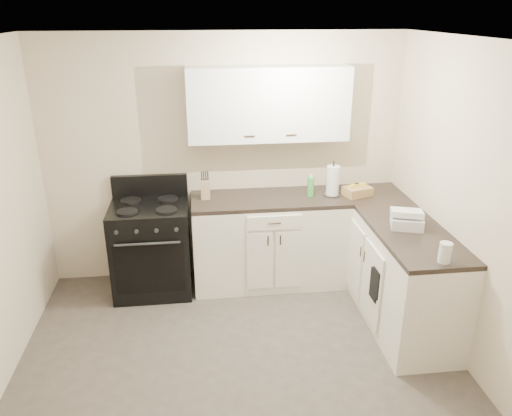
{
  "coord_description": "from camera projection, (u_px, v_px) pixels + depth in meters",
  "views": [
    {
      "loc": [
        -0.27,
        -3.09,
        2.69
      ],
      "look_at": [
        0.21,
        0.85,
        1.1
      ],
      "focal_mm": 35.0,
      "sensor_mm": 36.0,
      "label": 1
    }
  ],
  "objects": [
    {
      "name": "floor",
      "position": [
        243.0,
        380.0,
        3.88
      ],
      "size": [
        3.6,
        3.6,
        0.0
      ],
      "primitive_type": "plane",
      "color": "#473F38",
      "rests_on": "ground"
    },
    {
      "name": "ceiling",
      "position": [
        238.0,
        43.0,
        2.95
      ],
      "size": [
        3.6,
        3.6,
        0.0
      ],
      "primitive_type": "plane",
      "color": "white",
      "rests_on": "wall_back"
    },
    {
      "name": "wall_back",
      "position": [
        224.0,
        160.0,
        5.07
      ],
      "size": [
        3.6,
        0.0,
        3.6
      ],
      "primitive_type": "plane",
      "rotation": [
        1.57,
        0.0,
        0.0
      ],
      "color": "beige",
      "rests_on": "ground"
    },
    {
      "name": "wall_right",
      "position": [
        488.0,
        222.0,
        3.61
      ],
      "size": [
        0.0,
        3.6,
        3.6
      ],
      "primitive_type": "plane",
      "rotation": [
        1.57,
        0.0,
        -1.57
      ],
      "color": "beige",
      "rests_on": "ground"
    },
    {
      "name": "base_cabinets_back",
      "position": [
        269.0,
        242.0,
        5.14
      ],
      "size": [
        1.55,
        0.6,
        0.9
      ],
      "primitive_type": "cube",
      "color": "white",
      "rests_on": "floor"
    },
    {
      "name": "base_cabinets_right",
      "position": [
        393.0,
        266.0,
        4.66
      ],
      "size": [
        0.6,
        1.9,
        0.9
      ],
      "primitive_type": "cube",
      "color": "white",
      "rests_on": "floor"
    },
    {
      "name": "countertop_back",
      "position": [
        270.0,
        199.0,
        4.96
      ],
      "size": [
        1.55,
        0.6,
        0.04
      ],
      "primitive_type": "cube",
      "color": "black",
      "rests_on": "base_cabinets_back"
    },
    {
      "name": "countertop_right",
      "position": [
        398.0,
        220.0,
        4.49
      ],
      "size": [
        0.6,
        1.9,
        0.04
      ],
      "primitive_type": "cube",
      "color": "black",
      "rests_on": "base_cabinets_right"
    },
    {
      "name": "upper_cabinets",
      "position": [
        268.0,
        104.0,
        4.76
      ],
      "size": [
        1.55,
        0.3,
        0.7
      ],
      "primitive_type": "cube",
      "color": "white",
      "rests_on": "wall_back"
    },
    {
      "name": "stove",
      "position": [
        152.0,
        248.0,
        4.98
      ],
      "size": [
        0.75,
        0.65,
        0.91
      ],
      "primitive_type": "cube",
      "color": "black",
      "rests_on": "floor"
    },
    {
      "name": "knife_block",
      "position": [
        205.0,
        190.0,
        4.89
      ],
      "size": [
        0.09,
        0.08,
        0.19
      ],
      "primitive_type": "cube",
      "rotation": [
        0.0,
        0.0,
        0.04
      ],
      "color": "tan",
      "rests_on": "countertop_back"
    },
    {
      "name": "paper_towel",
      "position": [
        333.0,
        181.0,
        4.96
      ],
      "size": [
        0.16,
        0.16,
        0.3
      ],
      "primitive_type": "cylinder",
      "rotation": [
        0.0,
        0.0,
        -0.39
      ],
      "color": "white",
      "rests_on": "countertop_back"
    },
    {
      "name": "soap_bottle",
      "position": [
        311.0,
        187.0,
        4.96
      ],
      "size": [
        0.09,
        0.09,
        0.2
      ],
      "primitive_type": "cylinder",
      "rotation": [
        0.0,
        0.0,
        0.35
      ],
      "color": "green",
      "rests_on": "countertop_back"
    },
    {
      "name": "wicker_basket",
      "position": [
        357.0,
        191.0,
        5.0
      ],
      "size": [
        0.31,
        0.25,
        0.09
      ],
      "primitive_type": "cube",
      "rotation": [
        0.0,
        0.0,
        0.32
      ],
      "color": "#A68A4E",
      "rests_on": "countertop_right"
    },
    {
      "name": "countertop_grill",
      "position": [
        407.0,
        222.0,
        4.28
      ],
      "size": [
        0.32,
        0.31,
        0.1
      ],
      "primitive_type": "cube",
      "rotation": [
        0.0,
        0.0,
        -0.31
      ],
      "color": "white",
      "rests_on": "countertop_right"
    },
    {
      "name": "glass_jar",
      "position": [
        445.0,
        253.0,
        3.67
      ],
      "size": [
        0.11,
        0.11,
        0.16
      ],
      "primitive_type": "cylinder",
      "rotation": [
        0.0,
        0.0,
        0.22
      ],
      "color": "silver",
      "rests_on": "countertop_right"
    },
    {
      "name": "oven_mitt_near",
      "position": [
        376.0,
        283.0,
        4.2
      ],
      "size": [
        0.02,
        0.15,
        0.25
      ],
      "primitive_type": "cube",
      "color": "black",
      "rests_on": "base_cabinets_right"
    },
    {
      "name": "oven_mitt_far",
      "position": [
        374.0,
        285.0,
        4.25
      ],
      "size": [
        0.02,
        0.16,
        0.27
      ],
      "primitive_type": "cube",
      "color": "black",
      "rests_on": "base_cabinets_right"
    }
  ]
}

